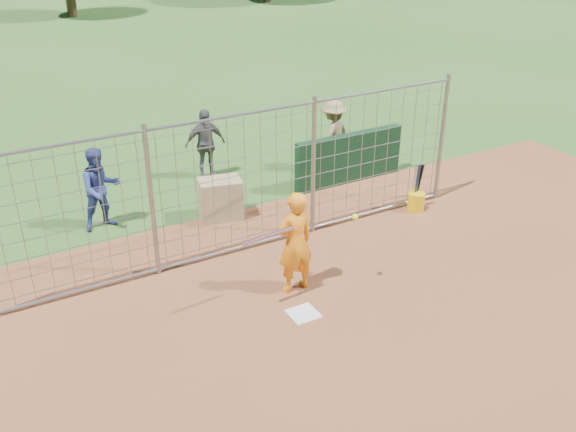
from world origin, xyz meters
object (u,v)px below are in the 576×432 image
batter (295,242)px  bucket_with_bats (416,199)px  bystander_a (101,189)px  bystander_b (205,144)px  bystander_c (333,135)px  equipment_bin (221,199)px

batter → bucket_with_bats: (3.53, 1.29, -0.61)m
batter → bucket_with_bats: 3.81m
batter → bystander_a: bearing=-62.5°
batter → bystander_a: size_ratio=1.07×
bystander_b → bucket_with_bats: 4.70m
bystander_b → bystander_c: bearing=-19.0°
batter → bystander_b: 4.93m
bystander_a → bystander_c: (5.32, 0.31, 0.01)m
batter → bucket_with_bats: bearing=-162.1°
batter → bystander_c: size_ratio=1.06×
batter → bystander_a: batter is taller
equipment_bin → bucket_with_bats: bearing=-11.6°
bystander_a → equipment_bin: size_ratio=1.99×
bystander_a → equipment_bin: 2.23m
batter → bystander_b: (0.56, 4.89, -0.06)m
bystander_c → equipment_bin: bearing=-6.5°
bystander_a → bystander_c: bearing=-1.3°
bystander_b → bucket_with_bats: (2.97, -3.61, -0.54)m
bystander_a → bystander_b: 2.91m
bystander_b → equipment_bin: bearing=-104.7°
bystander_b → bucket_with_bats: size_ratio=1.61×
bystander_b → equipment_bin: size_ratio=1.96×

